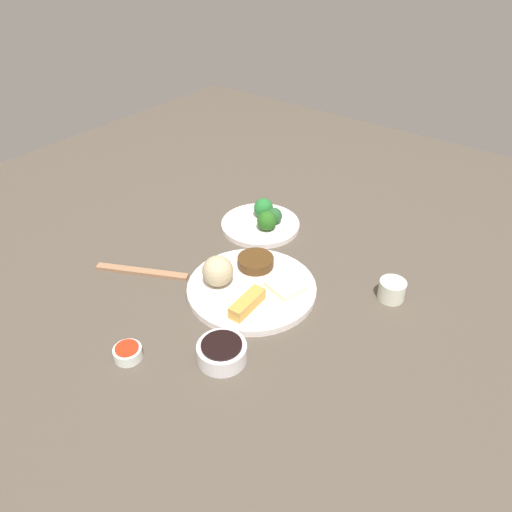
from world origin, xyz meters
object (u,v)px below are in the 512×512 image
main_plate (252,289)px  sauce_ramekin_sweet_and_sour (128,353)px  broccoli_plate (260,225)px  teacup (392,290)px  soy_sauce_bowl (222,352)px  chopsticks_pair (142,272)px

main_plate → sauce_ramekin_sweet_and_sour: 0.31m
main_plate → broccoli_plate: 0.27m
broccoli_plate → sauce_ramekin_sweet_and_sour: bearing=-81.5°
sauce_ramekin_sweet_and_sour → teacup: (0.33, 0.47, 0.01)m
main_plate → sauce_ramekin_sweet_and_sour: sauce_ramekin_sweet_and_sour is taller
main_plate → sauce_ramekin_sweet_and_sour: size_ratio=5.28×
soy_sauce_bowl → sauce_ramekin_sweet_and_sour: (-0.15, -0.11, -0.01)m
main_plate → chopsticks_pair: (-0.25, -0.10, -0.00)m
chopsticks_pair → teacup: bearing=28.3°
teacup → main_plate: bearing=-146.9°
broccoli_plate → chopsticks_pair: size_ratio=0.93×
sauce_ramekin_sweet_and_sour → chopsticks_pair: (-0.18, 0.20, -0.01)m
main_plate → teacup: (0.26, 0.17, 0.01)m
soy_sauce_bowl → chopsticks_pair: soy_sauce_bowl is taller
sauce_ramekin_sweet_and_sour → chopsticks_pair: sauce_ramekin_sweet_and_sour is taller
sauce_ramekin_sweet_and_sour → soy_sauce_bowl: bearing=36.0°
sauce_ramekin_sweet_and_sour → chopsticks_pair: bearing=132.6°
soy_sauce_bowl → sauce_ramekin_sweet_and_sour: soy_sauce_bowl is taller
soy_sauce_bowl → chopsticks_pair: size_ratio=0.43×
soy_sauce_bowl → chopsticks_pair: bearing=164.6°
broccoli_plate → soy_sauce_bowl: bearing=-61.9°
main_plate → teacup: teacup is taller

